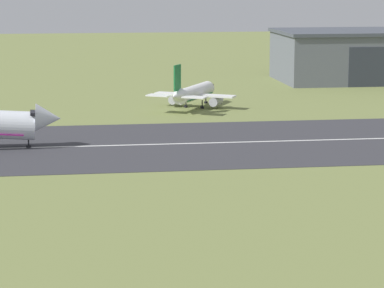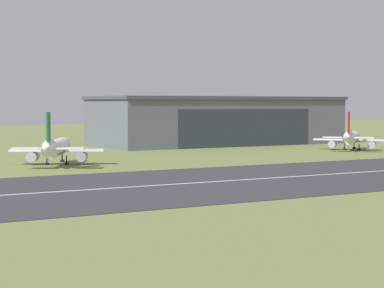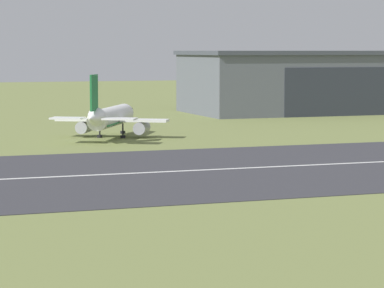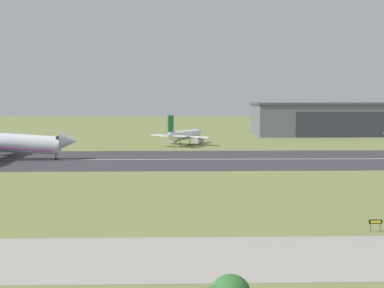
# 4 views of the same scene
# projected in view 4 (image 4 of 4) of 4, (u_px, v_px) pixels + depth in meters

# --- Properties ---
(ground_plane) EXTENTS (709.48, 709.48, 0.00)m
(ground_plane) POSITION_uv_depth(u_px,v_px,m) (282.00, 199.00, 85.91)
(ground_plane) COLOR olive
(runway_strip) EXTENTS (469.48, 43.28, 0.06)m
(runway_strip) POSITION_uv_depth(u_px,v_px,m) (242.00, 159.00, 139.24)
(runway_strip) COLOR #333338
(runway_strip) RESTS_ON ground_plane
(runway_centreline) EXTENTS (422.53, 0.70, 0.01)m
(runway_centreline) POSITION_uv_depth(u_px,v_px,m) (242.00, 159.00, 139.24)
(runway_centreline) COLOR silver
(runway_centreline) RESTS_ON runway_strip
(taxiway_road) EXTENTS (352.11, 15.48, 0.05)m
(taxiway_road) POSITION_uv_depth(u_px,v_px,m) (341.00, 256.00, 54.92)
(taxiway_road) COLOR gray
(taxiway_road) RESTS_ON ground_plane
(hangar_building) EXTENTS (72.50, 28.74, 13.74)m
(hangar_building) POSITION_uv_depth(u_px,v_px,m) (339.00, 119.00, 225.84)
(hangar_building) COLOR slate
(hangar_building) RESTS_ON ground_plane
(airplane_parked_west) EXTENTS (20.07, 24.14, 10.29)m
(airplane_parked_west) POSITION_uv_depth(u_px,v_px,m) (185.00, 135.00, 179.96)
(airplane_parked_west) COLOR white
(airplane_parked_west) RESTS_ON ground_plane
(runway_sign) EXTENTS (1.65, 0.13, 1.52)m
(runway_sign) POSITION_uv_depth(u_px,v_px,m) (376.00, 223.00, 64.76)
(runway_sign) COLOR #4C4C51
(runway_sign) RESTS_ON ground_plane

